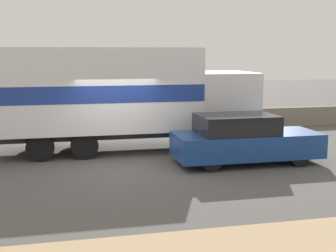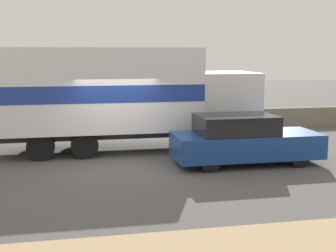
% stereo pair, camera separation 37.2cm
% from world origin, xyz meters
% --- Properties ---
extents(ground_plane, '(80.00, 80.00, 0.00)m').
position_xyz_m(ground_plane, '(0.00, 0.00, 0.00)').
color(ground_plane, '#514F4C').
extents(stone_wall_backdrop, '(60.00, 0.35, 0.85)m').
position_xyz_m(stone_wall_backdrop, '(0.00, 6.11, 0.43)').
color(stone_wall_backdrop, gray).
rests_on(stone_wall_backdrop, ground_plane).
extents(box_truck, '(8.76, 2.60, 3.46)m').
position_xyz_m(box_truck, '(0.20, 2.48, 1.93)').
color(box_truck, silver).
rests_on(box_truck, ground_plane).
extents(car_hatchback, '(4.36, 1.74, 1.49)m').
position_xyz_m(car_hatchback, '(3.63, -0.24, 0.73)').
color(car_hatchback, navy).
rests_on(car_hatchback, ground_plane).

